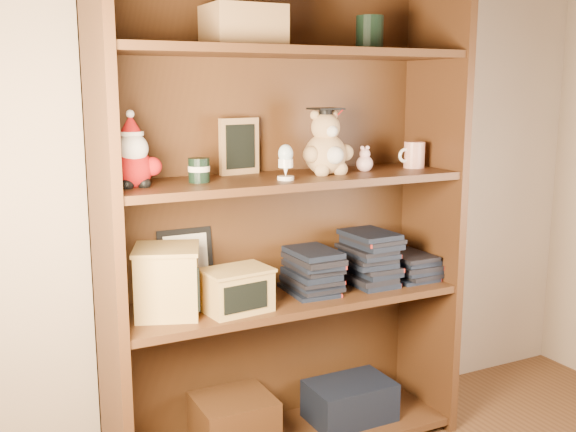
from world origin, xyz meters
name	(u,v)px	position (x,y,z in m)	size (l,w,h in m)	color
bookcase	(280,226)	(0.07, 1.36, 0.78)	(1.20, 0.35, 1.60)	#4B2A15
shelf_lower	(288,299)	(0.07, 1.30, 0.54)	(1.14, 0.33, 0.02)	#4B2A15
shelf_upper	(288,180)	(0.07, 1.30, 0.94)	(1.14, 0.33, 0.02)	#4B2A15
santa_plush	(133,158)	(-0.42, 1.30, 1.03)	(0.16, 0.12, 0.23)	#A50F0F
teachers_tin	(199,170)	(-0.22, 1.30, 0.99)	(0.07, 0.07, 0.07)	black
chalkboard_plaque	(239,147)	(-0.04, 1.42, 1.04)	(0.14, 0.09, 0.18)	#9E7547
egg_cup	(286,161)	(0.03, 1.23, 1.01)	(0.05, 0.05, 0.11)	white
grad_teddy_bear	(326,148)	(0.21, 1.30, 1.03)	(0.18, 0.16, 0.22)	tan
pink_figurine	(365,161)	(0.37, 1.31, 0.98)	(0.06, 0.06, 0.09)	beige
teacher_mug	(414,155)	(0.57, 1.30, 1.00)	(0.10, 0.07, 0.09)	silver
certificate_frame	(186,263)	(-0.23, 1.44, 0.66)	(0.18, 0.05, 0.23)	black
treats_box	(167,281)	(-0.33, 1.30, 0.66)	(0.25, 0.25, 0.21)	tan
pencils_box	(237,290)	(-0.14, 1.24, 0.62)	(0.22, 0.17, 0.14)	tan
book_stack_left	(311,272)	(0.16, 1.30, 0.62)	(0.14, 0.20, 0.14)	black
book_stack_mid	(368,259)	(0.39, 1.30, 0.64)	(0.14, 0.20, 0.18)	black
book_stack_right	(410,264)	(0.57, 1.30, 0.60)	(0.14, 0.20, 0.10)	black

